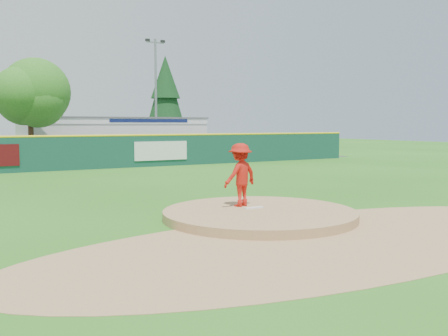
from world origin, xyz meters
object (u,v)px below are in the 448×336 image
van (69,153)px  light_pole_right (156,91)px  conifer_tree (166,96)px  pitcher (240,175)px  deciduous_tree (30,97)px  pool_building_grp (112,136)px

van → light_pole_right: light_pole_right is taller
van → conifer_tree: 17.23m
pitcher → van: (0.65, 24.26, -0.53)m
pitcher → van: pitcher is taller
conifer_tree → deciduous_tree: bearing=-143.7°
van → pool_building_grp: pool_building_grp is taller
van → pool_building_grp: size_ratio=0.30×
conifer_tree → pitcher: bearing=-110.5°
van → deciduous_tree: (-2.55, -0.13, 3.90)m
pitcher → pool_building_grp: size_ratio=0.12×
pool_building_grp → light_pole_right: 5.75m
van → light_pole_right: 10.50m
pitcher → light_pole_right: 29.89m
pool_building_grp → conifer_tree: (7.00, 4.01, 3.88)m
conifer_tree → light_pole_right: 8.06m
van → pitcher: bearing=176.3°
pool_building_grp → light_pole_right: (3.00, -2.99, 3.88)m
pitcher → conifer_tree: conifer_tree is taller
van → light_pole_right: bearing=-67.5°
pitcher → pool_building_grp: (6.11, 31.12, 0.48)m
van → pool_building_grp: (5.45, 6.86, 1.01)m
deciduous_tree → van: bearing=3.0°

